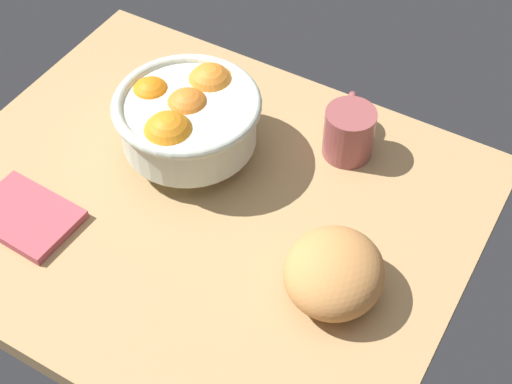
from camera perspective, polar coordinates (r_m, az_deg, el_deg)
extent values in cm
cube|color=tan|center=(103.33, -4.22, -1.22)|extent=(72.24, 59.66, 3.00)
cylinder|color=silver|center=(107.37, -5.01, 3.54)|extent=(8.47, 8.47, 2.93)
cylinder|color=silver|center=(104.05, -5.19, 5.37)|extent=(18.84, 18.84, 6.58)
torus|color=silver|center=(101.81, -5.31, 6.70)|extent=(20.44, 20.44, 1.60)
sphere|color=orange|center=(103.43, -5.20, 6.17)|extent=(6.56, 6.56, 6.56)
sphere|color=orange|center=(99.76, -6.64, 4.13)|extent=(7.28, 7.28, 7.28)
sphere|color=orange|center=(106.71, -3.48, 7.96)|extent=(7.03, 7.03, 7.03)
sphere|color=orange|center=(106.05, -7.95, 7.10)|extent=(6.16, 6.16, 6.16)
ellipsoid|color=#CA8648|center=(90.43, 5.98, -6.13)|extent=(14.45, 15.23, 7.82)
cube|color=#AF4A54|center=(104.00, -17.14, -1.77)|extent=(14.01, 10.23, 1.29)
cylinder|color=#984B4B|center=(106.27, 7.10, 4.49)|extent=(7.21, 7.21, 7.62)
torus|color=#984B4B|center=(109.77, 7.25, 6.23)|extent=(3.17, 5.51, 5.46)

